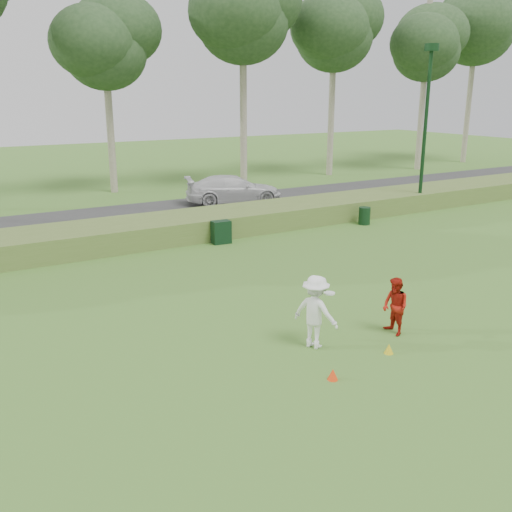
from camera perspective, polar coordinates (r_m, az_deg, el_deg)
ground at (r=14.11m, az=8.39°, el=-8.99°), size 120.00×120.00×0.00m
reed_strip at (r=23.96m, az=-9.78°, el=2.62°), size 80.00×3.00×0.90m
park_road at (r=28.68m, az=-13.36°, el=3.78°), size 80.00×6.00×0.06m
lamp_post at (r=30.43m, az=16.78°, el=14.80°), size 0.70×0.70×8.18m
tree_4 at (r=35.91m, az=-14.93°, el=19.85°), size 6.24×6.24×11.50m
tree_5 at (r=37.37m, az=-1.33°, el=23.08°), size 7.28×7.28×14.00m
tree_6 at (r=42.83m, az=7.84°, el=21.55°), size 7.02×7.02×13.50m
tree_7 at (r=47.38m, az=16.71°, el=19.60°), size 6.50×6.50×12.50m
tree_8 at (r=53.68m, az=21.19°, el=20.76°), size 8.06×8.06×15.00m
player_white at (r=13.71m, az=5.97°, el=-5.57°), size 1.09×1.33×1.80m
player_red at (r=14.82m, az=13.75°, el=-4.93°), size 0.63×0.77×1.48m
cone_orange at (r=12.56m, az=7.68°, el=-11.64°), size 0.23×0.23×0.25m
cone_yellow at (r=13.95m, az=13.14°, el=-9.01°), size 0.22×0.22×0.24m
utility_cabinet at (r=23.15m, az=-3.50°, el=2.40°), size 0.78×0.52×0.93m
trash_bin at (r=26.96m, az=10.79°, el=3.97°), size 0.65×0.65×0.80m
car_right at (r=31.29m, az=-2.25°, el=6.67°), size 5.59×3.59×1.51m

